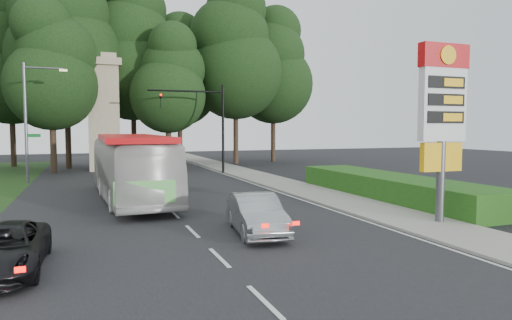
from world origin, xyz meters
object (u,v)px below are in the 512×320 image
object	(u,v)px
streetlight_signs	(29,117)
sedan_silver	(256,214)
monument	(104,112)
suv_charcoal	(1,249)
traffic_signal_mast	(207,116)
transit_bus	(131,168)
gas_station_pylon	(443,108)

from	to	relation	value
streetlight_signs	sedan_silver	bearing A→B (deg)	-64.66
streetlight_signs	monument	bearing A→B (deg)	58.03
streetlight_signs	suv_charcoal	world-z (taller)	streetlight_signs
monument	sedan_silver	bearing A→B (deg)	-81.51
traffic_signal_mast	sedan_silver	xyz separation A→B (m)	(-3.65, -21.04, -3.98)
traffic_signal_mast	transit_bus	size ratio (longest dim) A/B	0.60
sedan_silver	suv_charcoal	world-z (taller)	sedan_silver
streetlight_signs	monument	distance (m)	9.44
monument	suv_charcoal	world-z (taller)	monument
gas_station_pylon	monument	distance (m)	30.17
streetlight_signs	sedan_silver	world-z (taller)	streetlight_signs
suv_charcoal	monument	bearing A→B (deg)	84.37
sedan_silver	streetlight_signs	bearing A→B (deg)	122.86
transit_bus	suv_charcoal	xyz separation A→B (m)	(-4.21, -10.90, -1.05)
streetlight_signs	transit_bus	size ratio (longest dim) A/B	0.67
monument	transit_bus	xyz separation A→B (m)	(0.65, -17.91, -3.44)
sedan_silver	gas_station_pylon	bearing A→B (deg)	-0.15
gas_station_pylon	suv_charcoal	world-z (taller)	gas_station_pylon
monument	suv_charcoal	xyz separation A→B (m)	(-3.57, -28.81, -4.49)
traffic_signal_mast	monument	distance (m)	9.76
gas_station_pylon	transit_bus	xyz separation A→B (m)	(-10.55, 10.10, -2.78)
traffic_signal_mast	suv_charcoal	bearing A→B (deg)	-116.25
traffic_signal_mast	monument	xyz separation A→B (m)	(-7.68, 6.00, 0.43)
traffic_signal_mast	suv_charcoal	world-z (taller)	traffic_signal_mast
streetlight_signs	sedan_silver	size ratio (longest dim) A/B	1.90
monument	gas_station_pylon	bearing A→B (deg)	-68.20
transit_bus	monument	bearing A→B (deg)	89.32
traffic_signal_mast	streetlight_signs	xyz separation A→B (m)	(-12.67, -1.99, -0.23)
monument	sedan_silver	distance (m)	27.69
gas_station_pylon	sedan_silver	xyz separation A→B (m)	(-7.16, 0.96, -3.75)
sedan_silver	suv_charcoal	bearing A→B (deg)	-159.39
monument	streetlight_signs	bearing A→B (deg)	-121.97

